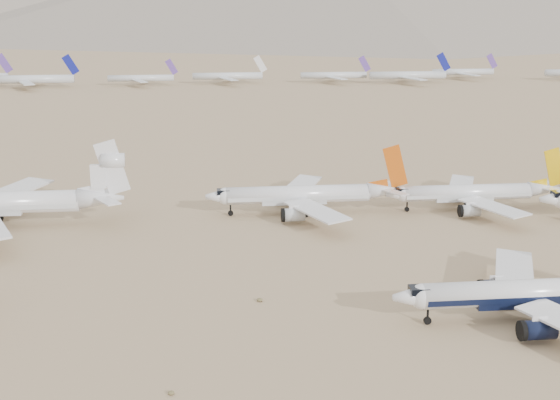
# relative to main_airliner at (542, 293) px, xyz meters

# --- Properties ---
(ground) EXTENTS (7000.00, 7000.00, 0.00)m
(ground) POSITION_rel_main_airliner_xyz_m (-12.24, -2.55, -4.38)
(ground) COLOR #7E6749
(ground) RESTS_ON ground
(main_airliner) EXTENTS (45.17, 44.12, 15.94)m
(main_airliner) POSITION_rel_main_airliner_xyz_m (0.00, 0.00, 0.00)
(main_airliner) COLOR silver
(main_airliner) RESTS_ON ground
(row2_gold_tail) EXTENTS (40.42, 39.53, 14.39)m
(row2_gold_tail) POSITION_rel_main_airliner_xyz_m (11.70, 62.03, -0.36)
(row2_gold_tail) COLOR silver
(row2_gold_tail) RESTS_ON ground
(row2_orange_tail) EXTENTS (43.94, 42.99, 15.67)m
(row2_orange_tail) POSITION_rel_main_airliner_xyz_m (-27.66, 63.05, 0.02)
(row2_orange_tail) COLOR silver
(row2_orange_tail) RESTS_ON ground
(distant_storage_row) EXTENTS (620.90, 56.65, 15.24)m
(distant_storage_row) POSITION_rel_main_airliner_xyz_m (12.54, 323.86, 0.06)
(distant_storage_row) COLOR silver
(distant_storage_row) RESTS_ON ground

